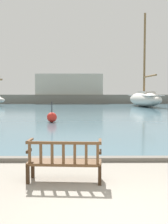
% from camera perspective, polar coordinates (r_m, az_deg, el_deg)
% --- Properties ---
extents(ground_plane, '(160.00, 160.00, 0.00)m').
position_cam_1_polar(ground_plane, '(4.52, 8.14, -21.47)').
color(ground_plane, gray).
extents(harbor_water, '(100.00, 80.00, 0.08)m').
position_cam_1_polar(harbor_water, '(48.08, 0.20, 1.52)').
color(harbor_water, slate).
rests_on(harbor_water, ground).
extents(quay_edge_kerb, '(40.00, 0.30, 0.12)m').
position_cam_1_polar(quay_edge_kerb, '(8.13, 3.99, -9.50)').
color(quay_edge_kerb, slate).
rests_on(quay_edge_kerb, ground).
extents(park_bench, '(1.63, 0.62, 0.92)m').
position_cam_1_polar(park_bench, '(6.19, -3.98, -9.82)').
color(park_bench, '#322113').
rests_on(park_bench, ground).
extents(sailboat_nearest_starboard, '(4.04, 10.89, 13.10)m').
position_cam_1_polar(sailboat_nearest_starboard, '(40.71, 12.21, 2.73)').
color(sailboat_nearest_starboard, silver).
rests_on(sailboat_nearest_starboard, harbor_water).
extents(channel_buoy, '(0.64, 0.64, 1.34)m').
position_cam_1_polar(channel_buoy, '(18.15, -6.55, -1.06)').
color(channel_buoy, red).
rests_on(channel_buoy, harbor_water).
extents(far_breakwater, '(59.99, 2.40, 5.52)m').
position_cam_1_polar(far_breakwater, '(51.95, -0.71, 3.43)').
color(far_breakwater, slate).
rests_on(far_breakwater, ground).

